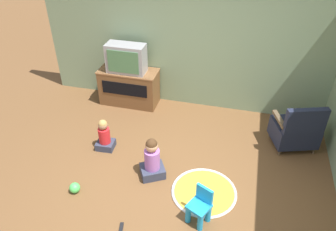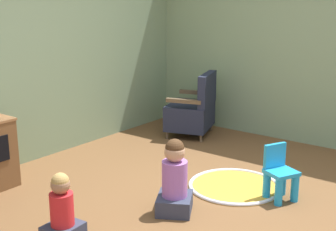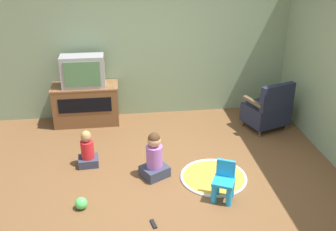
{
  "view_description": "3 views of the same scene",
  "coord_description": "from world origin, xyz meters",
  "px_view_note": "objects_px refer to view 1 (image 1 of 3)",
  "views": [
    {
      "loc": [
        0.75,
        -3.07,
        3.48
      ],
      "look_at": [
        -0.19,
        0.53,
        0.9
      ],
      "focal_mm": 35.0,
      "sensor_mm": 36.0,
      "label": 1
    },
    {
      "loc": [
        -3.38,
        -2.01,
        1.84
      ],
      "look_at": [
        -0.17,
        0.45,
        0.8
      ],
      "focal_mm": 50.0,
      "sensor_mm": 36.0,
      "label": 2
    },
    {
      "loc": [
        -0.74,
        -4.28,
        3.06
      ],
      "look_at": [
        -0.13,
        0.46,
        0.8
      ],
      "focal_mm": 42.0,
      "sensor_mm": 36.0,
      "label": 3
    }
  ],
  "objects_px": {
    "tv_cabinet": "(129,86)",
    "black_armchair": "(296,130)",
    "toy_ball": "(75,188)",
    "remote_control": "(121,228)",
    "child_watching_center": "(104,136)",
    "yellow_kid_chair": "(200,208)",
    "television": "(126,58)",
    "child_watching_left": "(152,160)"
  },
  "relations": [
    {
      "from": "television",
      "to": "remote_control",
      "type": "distance_m",
      "value": 3.05
    },
    {
      "from": "toy_ball",
      "to": "remote_control",
      "type": "bearing_deg",
      "value": -25.58
    },
    {
      "from": "black_armchair",
      "to": "remote_control",
      "type": "bearing_deg",
      "value": 26.9
    },
    {
      "from": "black_armchair",
      "to": "television",
      "type": "bearing_deg",
      "value": -29.51
    },
    {
      "from": "yellow_kid_chair",
      "to": "child_watching_left",
      "type": "bearing_deg",
      "value": 168.38
    },
    {
      "from": "child_watching_center",
      "to": "remote_control",
      "type": "xyz_separation_m",
      "value": [
        0.81,
        -1.38,
        -0.23
      ]
    },
    {
      "from": "tv_cabinet",
      "to": "black_armchair",
      "type": "distance_m",
      "value": 3.09
    },
    {
      "from": "television",
      "to": "child_watching_center",
      "type": "bearing_deg",
      "value": -86.17
    },
    {
      "from": "tv_cabinet",
      "to": "black_armchair",
      "type": "height_order",
      "value": "black_armchair"
    },
    {
      "from": "television",
      "to": "toy_ball",
      "type": "relative_size",
      "value": 4.71
    },
    {
      "from": "child_watching_left",
      "to": "remote_control",
      "type": "relative_size",
      "value": 4.25
    },
    {
      "from": "television",
      "to": "yellow_kid_chair",
      "type": "distance_m",
      "value": 3.08
    },
    {
      "from": "tv_cabinet",
      "to": "remote_control",
      "type": "bearing_deg",
      "value": -72.2
    },
    {
      "from": "black_armchair",
      "to": "child_watching_center",
      "type": "relative_size",
      "value": 1.56
    },
    {
      "from": "child_watching_center",
      "to": "toy_ball",
      "type": "relative_size",
      "value": 3.66
    },
    {
      "from": "black_armchair",
      "to": "yellow_kid_chair",
      "type": "bearing_deg",
      "value": 37.21
    },
    {
      "from": "tv_cabinet",
      "to": "yellow_kid_chair",
      "type": "bearing_deg",
      "value": -53.3
    },
    {
      "from": "television",
      "to": "child_watching_left",
      "type": "bearing_deg",
      "value": -60.29
    },
    {
      "from": "television",
      "to": "black_armchair",
      "type": "xyz_separation_m",
      "value": [
        3.03,
        -0.57,
        -0.62
      ]
    },
    {
      "from": "yellow_kid_chair",
      "to": "child_watching_center",
      "type": "distance_m",
      "value": 1.99
    },
    {
      "from": "child_watching_center",
      "to": "remote_control",
      "type": "relative_size",
      "value": 3.52
    },
    {
      "from": "yellow_kid_chair",
      "to": "toy_ball",
      "type": "distance_m",
      "value": 1.75
    },
    {
      "from": "television",
      "to": "child_watching_left",
      "type": "height_order",
      "value": "television"
    },
    {
      "from": "tv_cabinet",
      "to": "child_watching_center",
      "type": "relative_size",
      "value": 2.02
    },
    {
      "from": "television",
      "to": "black_armchair",
      "type": "bearing_deg",
      "value": -10.64
    },
    {
      "from": "television",
      "to": "black_armchair",
      "type": "height_order",
      "value": "television"
    },
    {
      "from": "child_watching_center",
      "to": "remote_control",
      "type": "bearing_deg",
      "value": -63.59
    },
    {
      "from": "black_armchair",
      "to": "child_watching_left",
      "type": "relative_size",
      "value": 1.29
    },
    {
      "from": "tv_cabinet",
      "to": "child_watching_center",
      "type": "distance_m",
      "value": 1.42
    },
    {
      "from": "black_armchair",
      "to": "remote_control",
      "type": "distance_m",
      "value": 3.07
    },
    {
      "from": "television",
      "to": "child_watching_center",
      "type": "relative_size",
      "value": 1.29
    },
    {
      "from": "television",
      "to": "yellow_kid_chair",
      "type": "height_order",
      "value": "television"
    },
    {
      "from": "remote_control",
      "to": "yellow_kid_chair",
      "type": "bearing_deg",
      "value": -80.63
    },
    {
      "from": "yellow_kid_chair",
      "to": "toy_ball",
      "type": "height_order",
      "value": "yellow_kid_chair"
    },
    {
      "from": "child_watching_center",
      "to": "yellow_kid_chair",
      "type": "bearing_deg",
      "value": -34.32
    },
    {
      "from": "yellow_kid_chair",
      "to": "child_watching_center",
      "type": "height_order",
      "value": "child_watching_center"
    },
    {
      "from": "child_watching_center",
      "to": "black_armchair",
      "type": "bearing_deg",
      "value": 11.45
    },
    {
      "from": "toy_ball",
      "to": "remote_control",
      "type": "distance_m",
      "value": 0.93
    },
    {
      "from": "yellow_kid_chair",
      "to": "child_watching_center",
      "type": "relative_size",
      "value": 0.94
    },
    {
      "from": "tv_cabinet",
      "to": "television",
      "type": "distance_m",
      "value": 0.6
    },
    {
      "from": "black_armchair",
      "to": "toy_ball",
      "type": "relative_size",
      "value": 5.7
    },
    {
      "from": "child_watching_center",
      "to": "television",
      "type": "bearing_deg",
      "value": 90.01
    }
  ]
}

